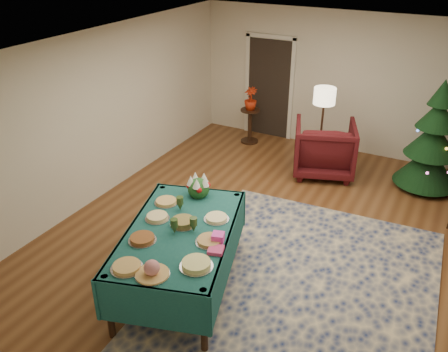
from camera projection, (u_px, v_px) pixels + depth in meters
The scene contains 24 objects.
room_shell at pixel (278, 150), 6.36m from camera, with size 7.00×7.00×7.00m.
doorway at pixel (269, 85), 9.88m from camera, with size 1.08×0.04×2.16m.
rug at pixel (297, 292), 5.83m from camera, with size 3.20×4.20×0.02m, color navy.
buffet_table at pixel (180, 241), 5.66m from camera, with size 1.80×2.40×0.83m.
platter_0 at pixel (127, 267), 4.94m from camera, with size 0.34×0.34×0.05m.
platter_1 at pixel (152, 270), 4.82m from camera, with size 0.36×0.36×0.18m.
platter_2 at pixel (196, 264), 4.96m from camera, with size 0.36×0.36×0.07m.
platter_3 at pixel (142, 239), 5.38m from camera, with size 0.32×0.32×0.06m.
platter_4 at pixel (210, 241), 5.36m from camera, with size 0.33×0.33×0.05m.
platter_5 at pixel (157, 217), 5.78m from camera, with size 0.30×0.30×0.06m.
platter_6 at pixel (183, 222), 5.66m from camera, with size 0.32×0.32×0.08m.
platter_7 at pixel (216, 218), 5.78m from camera, with size 0.31×0.31×0.05m.
platter_8 at pixel (166, 202), 6.13m from camera, with size 0.31×0.31×0.05m.
goblet_0 at pixel (180, 203), 5.93m from camera, with size 0.09×0.09×0.19m.
goblet_1 at pixel (194, 224), 5.50m from camera, with size 0.09×0.09×0.19m.
goblet_2 at pixel (174, 226), 5.48m from camera, with size 0.09×0.09×0.19m.
napkin_stack at pixel (216, 250), 5.20m from camera, with size 0.17×0.17×0.04m, color #D53B7A.
gift_box at pixel (218, 238), 5.35m from camera, with size 0.13×0.13×0.11m, color #F845CA.
centerpiece at pixel (198, 186), 6.24m from camera, with size 0.30×0.30×0.34m.
armchair at pixel (324, 146), 8.49m from camera, with size 1.04×0.98×1.07m, color #440E12.
floor_lamp at pixel (324, 101), 8.20m from camera, with size 0.38×0.38×1.58m.
side_table at pixel (250, 126), 9.85m from camera, with size 0.40×0.40×0.72m.
potted_plant at pixel (250, 103), 9.62m from camera, with size 0.26×0.46×0.26m, color #AF250C.
christmas_tree at pixel (433, 141), 7.86m from camera, with size 1.28×1.28×1.92m.
Camera 1 is at (2.08, -5.47, 3.97)m, focal length 38.00 mm.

